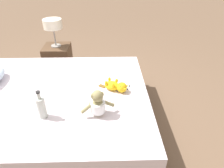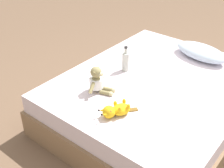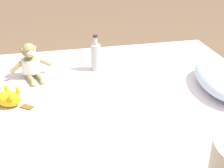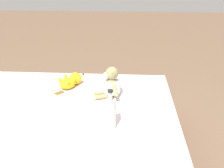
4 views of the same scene
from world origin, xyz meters
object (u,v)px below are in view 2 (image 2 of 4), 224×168
(bed, at_px, (156,100))
(plush_yellow_creature, at_px, (116,110))
(pillow, at_px, (201,52))
(plush_monkey, at_px, (97,81))
(glass_bottle, at_px, (126,61))

(bed, relative_size, plush_yellow_creature, 6.20)
(bed, relative_size, pillow, 3.21)
(plush_yellow_creature, bearing_deg, bed, 91.68)
(bed, height_order, plush_monkey, plush_monkey)
(bed, distance_m, glass_bottle, 0.47)
(glass_bottle, bearing_deg, pillow, 57.17)
(plush_monkey, relative_size, plush_yellow_creature, 0.89)
(pillow, xyz_separation_m, plush_yellow_creature, (-0.09, -1.31, -0.02))
(pillow, height_order, plush_monkey, plush_monkey)
(plush_monkey, xyz_separation_m, plush_yellow_creature, (0.33, -0.17, -0.05))
(bed, height_order, pillow, pillow)
(bed, distance_m, plush_monkey, 0.66)
(bed, xyz_separation_m, plush_monkey, (-0.32, -0.48, 0.32))
(pillow, xyz_separation_m, plush_monkey, (-0.43, -1.15, 0.03))
(plush_monkey, distance_m, plush_yellow_creature, 0.38)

